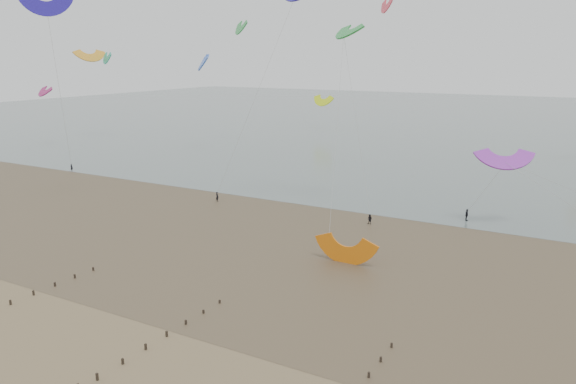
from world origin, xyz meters
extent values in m
plane|color=brown|center=(0.00, 0.00, 0.00)|extent=(500.00, 500.00, 0.00)
plane|color=#475654|center=(0.00, 200.00, 0.03)|extent=(500.00, 500.00, 0.00)
plane|color=#473A28|center=(0.00, 35.00, 0.01)|extent=(500.00, 500.00, 0.00)
ellipsoid|color=slate|center=(-18.00, 22.00, 0.01)|extent=(23.60, 14.36, 0.01)
ellipsoid|color=slate|center=(12.00, 38.00, 0.01)|extent=(33.64, 18.32, 0.01)
ellipsoid|color=slate|center=(-40.00, 40.00, 0.01)|extent=(26.95, 14.22, 0.01)
cube|color=black|center=(-14.00, 1.47, 0.23)|extent=(0.16, 0.16, 0.57)
cube|color=black|center=(-14.00, 4.11, 0.22)|extent=(0.16, 0.16, 0.54)
cube|color=black|center=(-14.00, 6.74, 0.20)|extent=(0.16, 0.16, 0.51)
cube|color=black|center=(-14.00, 9.37, 0.19)|extent=(0.16, 0.16, 0.48)
cube|color=black|center=(-14.00, 12.00, 0.17)|extent=(0.16, 0.16, 0.45)
cube|color=black|center=(4.00, -3.79, 0.26)|extent=(0.16, 0.16, 0.62)
cube|color=black|center=(4.00, -1.16, 0.25)|extent=(0.16, 0.16, 0.59)
cube|color=black|center=(4.00, 1.47, 0.23)|extent=(0.16, 0.16, 0.57)
cube|color=black|center=(4.00, 4.11, 0.22)|extent=(0.16, 0.16, 0.54)
cube|color=black|center=(4.00, 6.74, 0.20)|extent=(0.16, 0.16, 0.51)
cube|color=black|center=(4.00, 9.37, 0.19)|extent=(0.16, 0.16, 0.48)
cube|color=black|center=(4.00, 12.00, 0.17)|extent=(0.16, 0.16, 0.45)
cube|color=black|center=(22.00, 6.74, 0.20)|extent=(0.16, 0.16, 0.51)
cube|color=black|center=(22.00, 9.37, 0.19)|extent=(0.16, 0.16, 0.48)
cube|color=black|center=(22.00, 12.00, 0.17)|extent=(0.16, 0.16, 0.45)
imported|color=black|center=(-20.48, 44.85, 0.84)|extent=(0.71, 0.57, 1.68)
imported|color=black|center=(19.19, 53.87, 0.91)|extent=(0.50, 1.09, 1.83)
imported|color=black|center=(-63.47, 50.59, 0.79)|extent=(0.63, 0.47, 1.57)
imported|color=black|center=(6.37, 32.56, 0.79)|extent=(1.10, 1.15, 1.57)
imported|color=black|center=(7.13, 45.08, 0.75)|extent=(0.77, 0.62, 1.49)
camera|label=1|loc=(35.53, -30.03, 24.14)|focal=35.00mm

